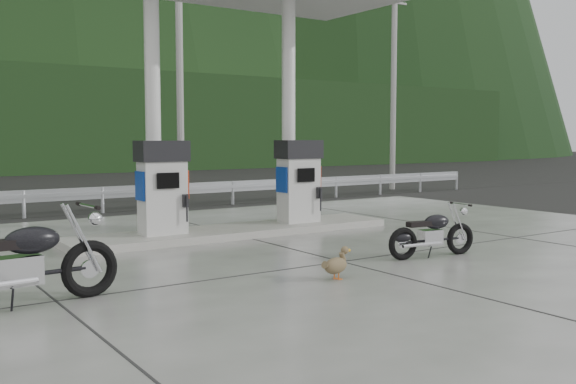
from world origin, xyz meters
TOP-DOWN VIEW (x-y plane):
  - ground at (0.00, 0.00)m, footprint 160.00×160.00m
  - forecourt_apron at (0.00, 0.00)m, footprint 18.00×14.00m
  - pump_island at (0.00, 2.50)m, footprint 7.00×1.40m
  - gas_pump_left at (-1.60, 2.50)m, footprint 0.95×0.55m
  - gas_pump_right at (1.60, 2.50)m, footprint 0.95×0.55m
  - canopy_column_left at (-1.60, 2.90)m, footprint 0.30×0.30m
  - canopy_column_right at (1.60, 2.90)m, footprint 0.30×0.30m
  - guardrail at (0.00, 8.00)m, footprint 26.00×0.16m
  - road at (0.00, 11.50)m, footprint 60.00×7.00m
  - utility_pole_b at (2.00, 9.50)m, footprint 0.22×0.22m
  - utility_pole_c at (11.00, 9.50)m, footprint 0.22×0.22m
  - motorcycle_left at (-4.88, -1.07)m, footprint 2.23×0.86m
  - motorcycle_right at (1.53, -1.52)m, footprint 1.69×0.74m
  - duck at (-0.90, -1.97)m, footprint 0.56×0.28m

SIDE VIEW (x-z plane):
  - ground at x=0.00m, z-range 0.00..0.00m
  - road at x=0.00m, z-range 0.00..0.01m
  - forecourt_apron at x=0.00m, z-range 0.00..0.02m
  - pump_island at x=0.00m, z-range 0.02..0.17m
  - duck at x=-0.90m, z-range 0.02..0.41m
  - motorcycle_right at x=1.53m, z-range 0.02..0.79m
  - motorcycle_left at x=-4.88m, z-range 0.02..1.05m
  - guardrail at x=0.00m, z-range 0.00..1.42m
  - gas_pump_left at x=-1.60m, z-range 0.17..1.97m
  - gas_pump_right at x=1.60m, z-range 0.17..1.97m
  - canopy_column_left at x=-1.60m, z-range 0.17..5.17m
  - canopy_column_right at x=1.60m, z-range 0.17..5.17m
  - utility_pole_b at x=2.00m, z-range 0.00..8.00m
  - utility_pole_c at x=11.00m, z-range 0.00..8.00m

